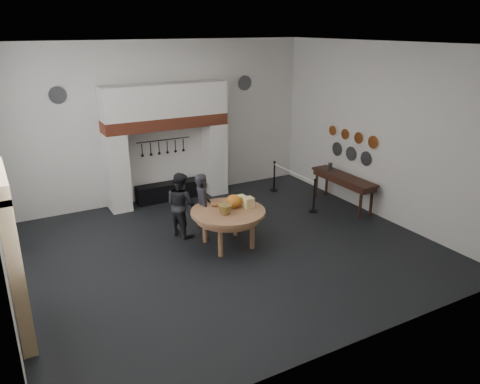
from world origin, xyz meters
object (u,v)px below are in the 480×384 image
work_table (228,212)px  visitor_far (181,204)px  visitor_near (203,206)px  side_table (344,177)px  barrier_post_far (274,177)px  iron_range (169,191)px  barrier_post_near (314,196)px

work_table → visitor_far: bearing=123.6°
visitor_near → side_table: bearing=-76.1°
visitor_far → side_table: visitor_far is taller
visitor_far → barrier_post_far: size_ratio=1.76×
iron_range → visitor_near: size_ratio=1.18×
visitor_near → side_table: 4.31m
iron_range → visitor_far: (-0.61, -2.48, 0.54)m
iron_range → barrier_post_far: size_ratio=2.11×
barrier_post_near → iron_range: bearing=137.6°
barrier_post_near → barrier_post_far: (0.00, 2.00, 0.00)m
visitor_near → side_table: (4.31, -0.02, 0.06)m
visitor_far → barrier_post_near: visitor_far is taller
barrier_post_near → barrier_post_far: 2.00m
side_table → visitor_far: bearing=175.0°
visitor_near → visitor_far: (-0.40, 0.40, -0.01)m
side_table → barrier_post_far: size_ratio=2.44×
visitor_near → barrier_post_far: (3.34, 2.02, -0.36)m
visitor_far → barrier_post_far: visitor_far is taller
visitor_near → barrier_post_far: bearing=-44.7°
side_table → barrier_post_far: bearing=115.5°
iron_range → visitor_far: 2.61m
barrier_post_near → work_table: bearing=-166.8°
work_table → visitor_far: 1.31m
barrier_post_far → visitor_far: bearing=-156.6°
side_table → iron_range: bearing=144.8°
work_table → barrier_post_near: bearing=13.2°
barrier_post_near → side_table: bearing=-2.1°
visitor_near → barrier_post_far: visitor_near is taller
visitor_near → visitor_far: bearing=59.1°
visitor_near → side_table: visitor_near is taller
visitor_far → barrier_post_near: 3.77m
work_table → iron_range: bearing=91.8°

